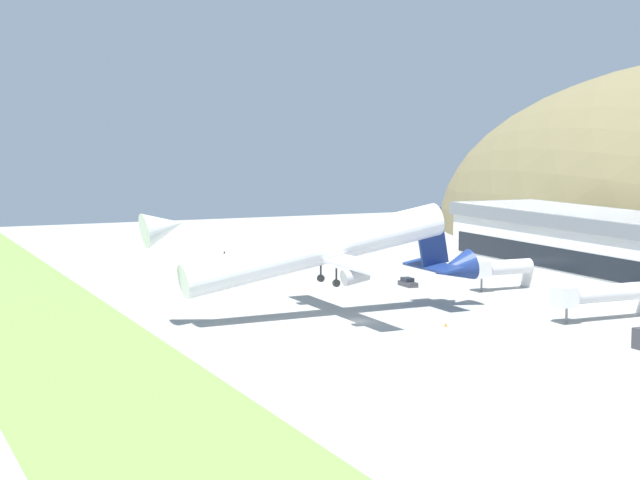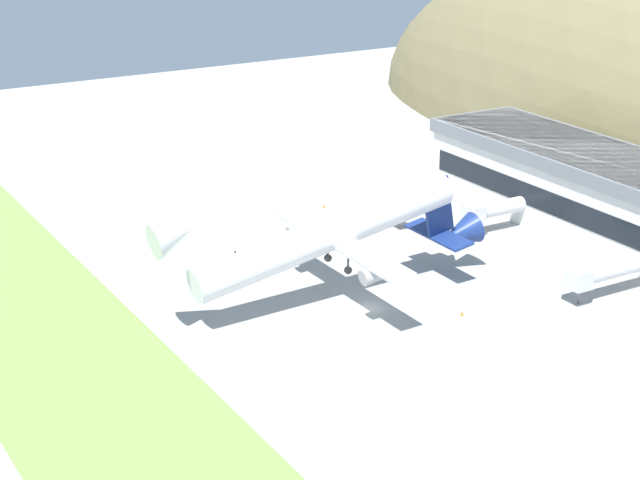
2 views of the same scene
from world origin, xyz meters
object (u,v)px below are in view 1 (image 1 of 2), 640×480
(jetway_1, at_px, (598,294))
(traffic_cone_1, at_px, (341,276))
(traffic_cone_0, at_px, (446,324))
(cargo_airplane, at_px, (322,250))
(service_car_0, at_px, (408,283))
(jetway_0, at_px, (498,268))

(jetway_1, bearing_deg, traffic_cone_1, -165.15)
(traffic_cone_0, xyz_separation_m, traffic_cone_1, (-50.63, 7.60, 0.00))
(jetway_1, bearing_deg, cargo_airplane, -118.16)
(service_car_0, xyz_separation_m, traffic_cone_1, (-14.94, -5.93, -0.35))
(jetway_1, xyz_separation_m, cargo_airplane, (-18.97, -35.45, 6.05))
(jetway_1, xyz_separation_m, service_car_0, (-41.02, -8.91, -3.36))
(jetway_1, xyz_separation_m, traffic_cone_1, (-55.96, -14.83, -3.71))
(traffic_cone_1, bearing_deg, cargo_airplane, -29.13)
(service_car_0, relative_size, traffic_cone_0, 7.62)
(jetway_0, xyz_separation_m, jetway_1, (30.19, -2.69, 0.00))
(jetway_1, height_order, traffic_cone_0, jetway_1)
(service_car_0, relative_size, traffic_cone_1, 7.62)
(jetway_0, height_order, traffic_cone_1, jetway_0)
(jetway_0, relative_size, service_car_0, 2.68)
(service_car_0, bearing_deg, jetway_1, 12.25)
(cargo_airplane, distance_m, service_car_0, 35.77)
(jetway_1, xyz_separation_m, traffic_cone_0, (-5.34, -22.43, -3.71))
(traffic_cone_0, relative_size, traffic_cone_1, 1.00)
(jetway_1, distance_m, cargo_airplane, 40.66)
(jetway_0, xyz_separation_m, service_car_0, (-10.83, -11.60, -3.36))
(jetway_0, distance_m, cargo_airplane, 40.21)
(cargo_airplane, relative_size, traffic_cone_1, 91.74)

